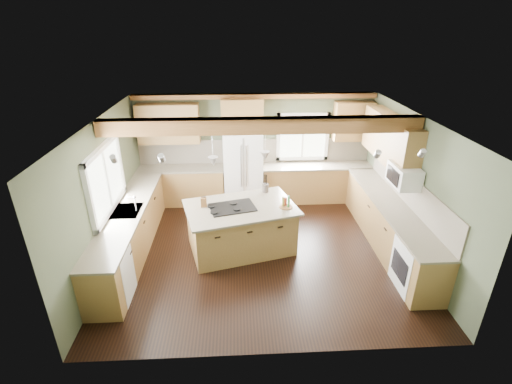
{
  "coord_description": "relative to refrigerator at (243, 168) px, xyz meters",
  "views": [
    {
      "loc": [
        -0.43,
        -6.11,
        4.12
      ],
      "look_at": [
        -0.09,
        0.3,
        1.12
      ],
      "focal_mm": 26.0,
      "sensor_mm": 36.0,
      "label": 1
    }
  ],
  "objects": [
    {
      "name": "wall_right",
      "position": [
        3.1,
        -2.12,
        0.4
      ],
      "size": [
        0.0,
        5.0,
        5.0
      ],
      "primitive_type": "plane",
      "rotation": [
        1.57,
        0.0,
        -1.57
      ],
      "color": "#475139",
      "rests_on": "ground"
    },
    {
      "name": "base_cab_left",
      "position": [
        -2.2,
        -2.07,
        -0.46
      ],
      "size": [
        0.6,
        3.7,
        0.88
      ],
      "primitive_type": "cube",
      "color": "brown",
      "rests_on": "floor"
    },
    {
      "name": "utensil_crock",
      "position": [
        0.42,
        -1.39,
        0.11
      ],
      "size": [
        0.16,
        0.16,
        0.17
      ],
      "primitive_type": "cylinder",
      "rotation": [
        0.0,
        0.0,
        0.26
      ],
      "color": "#443E36",
      "rests_on": "island_top"
    },
    {
      "name": "microwave",
      "position": [
        2.88,
        -2.17,
        0.65
      ],
      "size": [
        0.4,
        0.7,
        0.38
      ],
      "primitive_type": "cube",
      "color": "white",
      "rests_on": "wall_right"
    },
    {
      "name": "window_back",
      "position": [
        1.45,
        0.36,
        0.65
      ],
      "size": [
        1.1,
        0.04,
        1.0
      ],
      "primitive_type": "cube",
      "color": "white",
      "rests_on": "wall_back"
    },
    {
      "name": "counter_back_right",
      "position": [
        1.79,
        0.08,
        0.0
      ],
      "size": [
        2.66,
        0.64,
        0.04
      ],
      "primitive_type": "cube",
      "color": "#4C4537",
      "rests_on": "base_cab_back_right"
    },
    {
      "name": "upper_cab_right",
      "position": [
        2.92,
        -1.22,
        1.05
      ],
      "size": [
        0.35,
        2.2,
        0.9
      ],
      "primitive_type": "cube",
      "color": "brown",
      "rests_on": "wall_right"
    },
    {
      "name": "oven",
      "position": [
        2.79,
        -3.37,
        -0.47
      ],
      "size": [
        0.6,
        0.72,
        0.84
      ],
      "primitive_type": "cube",
      "color": "white",
      "rests_on": "floor"
    },
    {
      "name": "knife_block",
      "position": [
        -0.78,
        -1.99,
        0.11
      ],
      "size": [
        0.11,
        0.09,
        0.18
      ],
      "primitive_type": "cube",
      "rotation": [
        0.0,
        0.0,
        0.05
      ],
      "color": "brown",
      "rests_on": "island_top"
    },
    {
      "name": "counter_left",
      "position": [
        -2.2,
        -2.07,
        0.0
      ],
      "size": [
        0.64,
        3.74,
        0.04
      ],
      "primitive_type": "cube",
      "color": "#4C4537",
      "rests_on": "base_cab_left"
    },
    {
      "name": "floor",
      "position": [
        0.3,
        -2.12,
        -0.9
      ],
      "size": [
        5.6,
        5.6,
        0.0
      ],
      "primitive_type": "plane",
      "color": "black",
      "rests_on": "ground"
    },
    {
      "name": "window_left",
      "position": [
        -2.48,
        -2.07,
        0.65
      ],
      "size": [
        0.04,
        1.6,
        1.05
      ],
      "primitive_type": "cube",
      "color": "white",
      "rests_on": "wall_left"
    },
    {
      "name": "bottle_tray",
      "position": [
        0.75,
        -2.09,
        0.13
      ],
      "size": [
        0.29,
        0.29,
        0.23
      ],
      "primitive_type": null,
      "rotation": [
        0.0,
        0.0,
        0.19
      ],
      "color": "brown",
      "rests_on": "island_top"
    },
    {
      "name": "base_cab_back_left",
      "position": [
        -1.49,
        0.08,
        -0.46
      ],
      "size": [
        2.02,
        0.6,
        0.88
      ],
      "primitive_type": "cube",
      "color": "brown",
      "rests_on": "floor"
    },
    {
      "name": "backsplash_back",
      "position": [
        0.3,
        0.36,
        0.31
      ],
      "size": [
        5.58,
        0.03,
        0.58
      ],
      "primitive_type": "cube",
      "color": "brown",
      "rests_on": "wall_back"
    },
    {
      "name": "soffit_trim",
      "position": [
        0.3,
        0.28,
        1.64
      ],
      "size": [
        5.55,
        0.2,
        0.1
      ],
      "primitive_type": "cube",
      "color": "brown",
      "rests_on": "ceiling"
    },
    {
      "name": "refrigerator",
      "position": [
        0.0,
        0.0,
        0.0
      ],
      "size": [
        0.9,
        0.74,
        1.8
      ],
      "primitive_type": "cube",
      "color": "white",
      "rests_on": "floor"
    },
    {
      "name": "sink",
      "position": [
        -2.2,
        -2.07,
        0.01
      ],
      "size": [
        0.5,
        0.65,
        0.03
      ],
      "primitive_type": "cube",
      "color": "#262628",
      "rests_on": "counter_left"
    },
    {
      "name": "upper_cab_over_fridge",
      "position": [
        -0.0,
        0.21,
        1.25
      ],
      "size": [
        0.96,
        0.35,
        0.7
      ],
      "primitive_type": "cube",
      "color": "brown",
      "rests_on": "wall_back"
    },
    {
      "name": "ceiling",
      "position": [
        0.3,
        -2.12,
        1.7
      ],
      "size": [
        5.6,
        5.6,
        0.0
      ],
      "primitive_type": "plane",
      "rotation": [
        3.14,
        0.0,
        0.0
      ],
      "color": "silver",
      "rests_on": "wall_back"
    },
    {
      "name": "wall_back",
      "position": [
        0.3,
        0.38,
        0.4
      ],
      "size": [
        5.6,
        0.0,
        5.6
      ],
      "primitive_type": "plane",
      "rotation": [
        1.57,
        0.0,
        0.0
      ],
      "color": "#475139",
      "rests_on": "ground"
    },
    {
      "name": "counter_right",
      "position": [
        2.8,
        -2.07,
        0.0
      ],
      "size": [
        0.64,
        3.74,
        0.04
      ],
      "primitive_type": "cube",
      "color": "#4C4537",
      "rests_on": "base_cab_right"
    },
    {
      "name": "cooktop",
      "position": [
        -0.25,
        -2.06,
        0.03
      ],
      "size": [
        0.94,
        0.74,
        0.02
      ],
      "primitive_type": "cube",
      "rotation": [
        0.0,
        0.0,
        0.26
      ],
      "color": "black",
      "rests_on": "island_top"
    },
    {
      "name": "faucet",
      "position": [
        -2.02,
        -2.07,
        0.15
      ],
      "size": [
        0.02,
        0.02,
        0.28
      ],
      "primitive_type": "cylinder",
      "color": "#B2B2B7",
      "rests_on": "sink"
    },
    {
      "name": "island",
      "position": [
        -0.09,
        -2.02,
        -0.46
      ],
      "size": [
        2.14,
        1.61,
        0.88
      ],
      "primitive_type": "cube",
      "rotation": [
        0.0,
        0.0,
        0.26
      ],
      "color": "brown",
      "rests_on": "floor"
    },
    {
      "name": "pendant_right",
      "position": [
        0.37,
        -1.9,
        0.98
      ],
      "size": [
        0.18,
        0.18,
        0.16
      ],
      "primitive_type": "cone",
      "rotation": [
        3.14,
        0.0,
        0.0
      ],
      "color": "#B2B2B7",
      "rests_on": "ceiling"
    },
    {
      "name": "upper_cab_back_left",
      "position": [
        -1.69,
        0.21,
        1.05
      ],
      "size": [
        1.4,
        0.35,
        0.9
      ],
      "primitive_type": "cube",
      "color": "brown",
      "rests_on": "wall_back"
    },
    {
      "name": "base_cab_back_right",
      "position": [
        1.79,
        0.08,
        -0.46
      ],
      "size": [
        2.62,
        0.6,
        0.88
      ],
      "primitive_type": "cube",
      "color": "brown",
      "rests_on": "floor"
    },
    {
      "name": "base_cab_right",
      "position": [
        2.8,
        -2.07,
        -0.46
      ],
      "size": [
        0.6,
        3.7,
        0.88
      ],
      "primitive_type": "cube",
      "color": "brown",
      "rests_on": "floor"
    },
    {
      "name": "island_top",
      "position": [
        -0.09,
        -2.02,
        0.0
      ],
      "size": [
        2.3,
        1.77,
        0.04
      ],
      "primitive_type": "cube",
      "rotation": [
        0.0,
        0.0,
        0.26
      ],
      "color": "#4C4537",
      "rests_on": "island"
    },
    {
      "name": "backsplash_right",
      "position": [
        3.08,
        -2.07,
        0.31
      ],
      "size": [
        0.03,
        3.7,
        0.58
      ],
      "primitive_type": "cube",
      "color": "brown",
      "rests_on": "wall_right"
    },
    {
      "name": "pendant_left",
      "position": [
        -0.56,
        -2.14,
        0.98
      ],
      "size": [
        0.18,
        0.18,
        0.16
      ],
      "primitive_type": "cone",
      "rotation": [
        3.14,
        0.0,
        0.0
      ],
      "color": "#B2B2B7",
      "rests_on": "ceiling"
    },
    {
      "name": "ceiling_beam",
      "position": [
        0.3,
        -2.02,
        1.57
      ],
      "size": [
        5.55,
        0.26,
        0.26
      ],
      "primitive_type": "cube",
      "color": "brown",
      "rests_on": "ceiling"
    },
    {
      "name": "upper_cab_back_corner",
      "position": [
        2.6,
        0.21,
        1.05
      ],
      "size": [
        0.9,
        0.35,
        0.9
      ],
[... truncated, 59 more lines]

